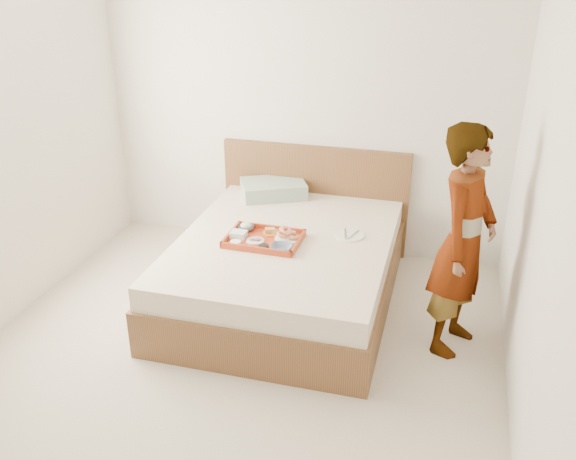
# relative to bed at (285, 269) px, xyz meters

# --- Properties ---
(ground) EXTENTS (3.50, 4.00, 0.01)m
(ground) POSITION_rel_bed_xyz_m (-0.12, -1.00, -0.27)
(ground) COLOR beige
(ground) RESTS_ON ground
(wall_back) EXTENTS (3.50, 0.01, 2.60)m
(wall_back) POSITION_rel_bed_xyz_m (-0.12, 1.00, 1.04)
(wall_back) COLOR silver
(wall_back) RESTS_ON ground
(wall_right) EXTENTS (0.01, 4.00, 2.60)m
(wall_right) POSITION_rel_bed_xyz_m (1.63, -1.00, 1.04)
(wall_right) COLOR silver
(wall_right) RESTS_ON ground
(bed) EXTENTS (1.65, 2.00, 0.53)m
(bed) POSITION_rel_bed_xyz_m (0.00, 0.00, 0.00)
(bed) COLOR brown
(bed) RESTS_ON ground
(headboard) EXTENTS (1.65, 0.06, 0.95)m
(headboard) POSITION_rel_bed_xyz_m (0.00, 0.97, 0.21)
(headboard) COLOR brown
(headboard) RESTS_ON ground
(pillow) EXTENTS (0.64, 0.56, 0.13)m
(pillow) POSITION_rel_bed_xyz_m (-0.33, 0.79, 0.33)
(pillow) COLOR #A3B0A2
(pillow) RESTS_ON bed
(tray) EXTENTS (0.55, 0.41, 0.05)m
(tray) POSITION_rel_bed_xyz_m (-0.14, -0.10, 0.29)
(tray) COLOR #AD441C
(tray) RESTS_ON bed
(prawn_plate) EXTENTS (0.19, 0.19, 0.01)m
(prawn_plate) POSITION_rel_bed_xyz_m (0.03, -0.04, 0.29)
(prawn_plate) COLOR white
(prawn_plate) RESTS_ON tray
(navy_bowl_big) EXTENTS (0.16, 0.16, 0.04)m
(navy_bowl_big) POSITION_rel_bed_xyz_m (0.04, -0.22, 0.30)
(navy_bowl_big) COLOR #161C42
(navy_bowl_big) RESTS_ON tray
(sauce_dish) EXTENTS (0.08, 0.08, 0.03)m
(sauce_dish) POSITION_rel_bed_xyz_m (-0.09, -0.24, 0.29)
(sauce_dish) COLOR black
(sauce_dish) RESTS_ON tray
(meat_plate) EXTENTS (0.14, 0.14, 0.01)m
(meat_plate) POSITION_rel_bed_xyz_m (-0.19, -0.14, 0.28)
(meat_plate) COLOR white
(meat_plate) RESTS_ON tray
(bread_plate) EXTENTS (0.13, 0.13, 0.01)m
(bread_plate) POSITION_rel_bed_xyz_m (-0.11, 0.03, 0.28)
(bread_plate) COLOR orange
(bread_plate) RESTS_ON tray
(salad_bowl) EXTENTS (0.12, 0.12, 0.04)m
(salad_bowl) POSITION_rel_bed_xyz_m (-0.32, 0.03, 0.30)
(salad_bowl) COLOR #161C42
(salad_bowl) RESTS_ON tray
(plastic_tub) EXTENTS (0.12, 0.10, 0.05)m
(plastic_tub) POSITION_rel_bed_xyz_m (-0.33, -0.11, 0.30)
(plastic_tub) COLOR silver
(plastic_tub) RESTS_ON tray
(cheese_round) EXTENTS (0.08, 0.08, 0.03)m
(cheese_round) POSITION_rel_bed_xyz_m (-0.31, -0.23, 0.29)
(cheese_round) COLOR white
(cheese_round) RESTS_ON tray
(dinner_plate) EXTENTS (0.24, 0.24, 0.01)m
(dinner_plate) POSITION_rel_bed_xyz_m (0.46, 0.17, 0.27)
(dinner_plate) COLOR white
(dinner_plate) RESTS_ON bed
(person) EXTENTS (0.54, 0.66, 1.57)m
(person) POSITION_rel_bed_xyz_m (1.27, -0.25, 0.52)
(person) COLOR white
(person) RESTS_ON ground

